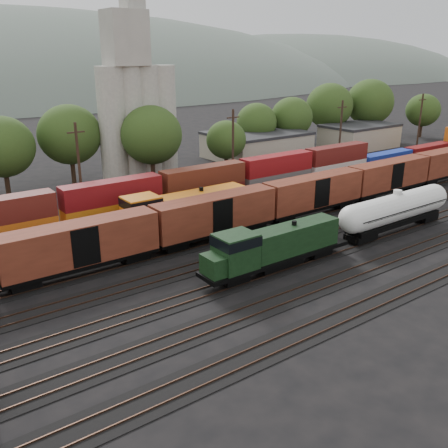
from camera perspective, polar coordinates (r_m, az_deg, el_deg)
ground at (r=54.33m, az=4.86°, el=-2.68°), size 600.00×600.00×0.00m
tracks at (r=54.32m, az=4.86°, el=-2.64°), size 180.00×33.20×0.20m
green_locomotive at (r=47.53m, az=5.34°, el=-2.65°), size 16.99×3.00×4.50m
tank_car_a at (r=61.54m, az=19.19°, el=1.56°), size 17.06×3.05×4.47m
tank_car_b at (r=61.24m, az=19.03°, el=1.65°), size 18.20×3.26×4.77m
orange_locomotive at (r=58.32m, az=-5.24°, el=1.67°), size 19.02×3.17×4.75m
boxcar_string at (r=64.78m, az=10.22°, el=3.62°), size 169.00×2.90×4.20m
container_wall at (r=62.36m, az=-7.78°, el=2.87°), size 160.90×2.60×5.80m
grain_silo at (r=82.93m, az=-9.92°, el=12.75°), size 13.40×5.00×29.00m
industrial_sheds at (r=85.18m, az=-7.34°, el=7.11°), size 119.38×17.26×5.10m
tree_band at (r=84.57m, az=-11.31°, el=10.31°), size 163.43×20.06×14.39m
utility_poles at (r=69.94m, az=-6.92°, el=7.54°), size 122.20×0.36×12.00m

